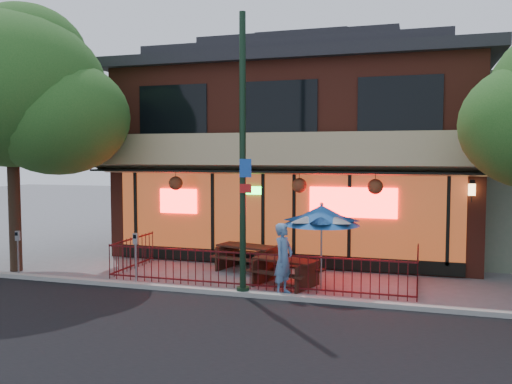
{
  "coord_description": "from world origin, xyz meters",
  "views": [
    {
      "loc": [
        4.23,
        -13.13,
        3.54
      ],
      "look_at": [
        -0.39,
        2.0,
        2.43
      ],
      "focal_mm": 38.0,
      "sensor_mm": 36.0,
      "label": 1
    }
  ],
  "objects_px": {
    "patio_umbrella": "(322,215)",
    "street_light": "(243,170)",
    "picnic_table_left": "(247,254)",
    "parking_meter_far": "(18,246)",
    "picnic_table_right": "(286,268)",
    "parking_meter_near": "(136,250)",
    "street_tree_left": "(14,83)",
    "pedestrian": "(283,259)"
  },
  "relations": [
    {
      "from": "street_light",
      "to": "pedestrian",
      "type": "bearing_deg",
      "value": 21.34
    },
    {
      "from": "picnic_table_right",
      "to": "parking_meter_far",
      "type": "height_order",
      "value": "parking_meter_far"
    },
    {
      "from": "parking_meter_far",
      "to": "parking_meter_near",
      "type": "bearing_deg",
      "value": -0.0
    },
    {
      "from": "street_tree_left",
      "to": "parking_meter_near",
      "type": "xyz_separation_m",
      "value": [
        4.45,
        -0.79,
        -4.7
      ]
    },
    {
      "from": "pedestrian",
      "to": "parking_meter_far",
      "type": "bearing_deg",
      "value": 107.35
    },
    {
      "from": "picnic_table_left",
      "to": "patio_umbrella",
      "type": "relative_size",
      "value": 0.92
    },
    {
      "from": "picnic_table_right",
      "to": "patio_umbrella",
      "type": "bearing_deg",
      "value": -0.63
    },
    {
      "from": "street_light",
      "to": "picnic_table_right",
      "type": "xyz_separation_m",
      "value": [
        0.8,
        1.25,
        -2.67
      ]
    },
    {
      "from": "street_tree_left",
      "to": "picnic_table_right",
      "type": "relative_size",
      "value": 3.96
    },
    {
      "from": "picnic_table_left",
      "to": "patio_umbrella",
      "type": "distance_m",
      "value": 3.33
    },
    {
      "from": "street_tree_left",
      "to": "picnic_table_left",
      "type": "distance_m",
      "value": 8.66
    },
    {
      "from": "street_light",
      "to": "patio_umbrella",
      "type": "height_order",
      "value": "street_light"
    },
    {
      "from": "picnic_table_left",
      "to": "picnic_table_right",
      "type": "relative_size",
      "value": 1.03
    },
    {
      "from": "picnic_table_left",
      "to": "parking_meter_far",
      "type": "height_order",
      "value": "parking_meter_far"
    },
    {
      "from": "street_light",
      "to": "parking_meter_far",
      "type": "relative_size",
      "value": 5.22
    },
    {
      "from": "street_tree_left",
      "to": "picnic_table_left",
      "type": "xyz_separation_m",
      "value": [
        6.66,
        2.01,
        -5.16
      ]
    },
    {
      "from": "picnic_table_right",
      "to": "street_tree_left",
      "type": "bearing_deg",
      "value": -176.79
    },
    {
      "from": "street_light",
      "to": "pedestrian",
      "type": "relative_size",
      "value": 3.88
    },
    {
      "from": "street_light",
      "to": "patio_umbrella",
      "type": "xyz_separation_m",
      "value": [
        1.76,
        1.24,
        -1.2
      ]
    },
    {
      "from": "street_tree_left",
      "to": "picnic_table_left",
      "type": "relative_size",
      "value": 3.86
    },
    {
      "from": "picnic_table_left",
      "to": "pedestrian",
      "type": "distance_m",
      "value": 3.03
    },
    {
      "from": "street_tree_left",
      "to": "patio_umbrella",
      "type": "relative_size",
      "value": 3.53
    },
    {
      "from": "street_light",
      "to": "picnic_table_left",
      "type": "xyz_separation_m",
      "value": [
        -0.8,
        2.8,
        -2.64
      ]
    },
    {
      "from": "picnic_table_right",
      "to": "parking_meter_near",
      "type": "bearing_deg",
      "value": -161.86
    },
    {
      "from": "picnic_table_right",
      "to": "parking_meter_near",
      "type": "xyz_separation_m",
      "value": [
        -3.81,
        -1.25,
        0.49
      ]
    },
    {
      "from": "street_tree_left",
      "to": "picnic_table_right",
      "type": "bearing_deg",
      "value": 3.21
    },
    {
      "from": "street_light",
      "to": "street_tree_left",
      "type": "relative_size",
      "value": 0.87
    },
    {
      "from": "patio_umbrella",
      "to": "parking_meter_far",
      "type": "distance_m",
      "value": 8.73
    },
    {
      "from": "street_tree_left",
      "to": "parking_meter_near",
      "type": "distance_m",
      "value": 6.51
    },
    {
      "from": "pedestrian",
      "to": "picnic_table_left",
      "type": "bearing_deg",
      "value": 50.5
    },
    {
      "from": "picnic_table_right",
      "to": "pedestrian",
      "type": "distance_m",
      "value": 0.99
    },
    {
      "from": "patio_umbrella",
      "to": "parking_meter_far",
      "type": "height_order",
      "value": "patio_umbrella"
    },
    {
      "from": "parking_meter_near",
      "to": "parking_meter_far",
      "type": "height_order",
      "value": "parking_meter_near"
    },
    {
      "from": "picnic_table_left",
      "to": "patio_umbrella",
      "type": "xyz_separation_m",
      "value": [
        2.56,
        -1.56,
        1.44
      ]
    },
    {
      "from": "pedestrian",
      "to": "parking_meter_near",
      "type": "distance_m",
      "value": 3.99
    },
    {
      "from": "street_tree_left",
      "to": "parking_meter_near",
      "type": "height_order",
      "value": "street_tree_left"
    },
    {
      "from": "parking_meter_far",
      "to": "patio_umbrella",
      "type": "bearing_deg",
      "value": 8.22
    },
    {
      "from": "patio_umbrella",
      "to": "street_light",
      "type": "bearing_deg",
      "value": -144.84
    },
    {
      "from": "picnic_table_right",
      "to": "pedestrian",
      "type": "bearing_deg",
      "value": -79.85
    },
    {
      "from": "picnic_table_left",
      "to": "parking_meter_near",
      "type": "relative_size",
      "value": 1.45
    },
    {
      "from": "pedestrian",
      "to": "parking_meter_far",
      "type": "distance_m",
      "value": 7.78
    },
    {
      "from": "street_tree_left",
      "to": "picnic_table_left",
      "type": "bearing_deg",
      "value": 16.83
    }
  ]
}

